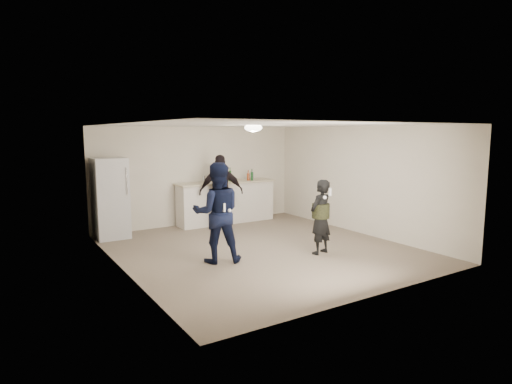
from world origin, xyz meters
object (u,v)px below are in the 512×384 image
counter (226,203)px  woman (321,217)px  fridge (110,198)px  spectator (221,192)px  man (217,213)px  shaker (204,179)px

counter → woman: size_ratio=1.78×
fridge → spectator: spectator is taller
counter → spectator: (-0.45, -0.58, 0.39)m
woman → counter: bearing=-101.8°
counter → spectator: 0.83m
counter → man: (-1.77, -2.96, 0.39)m
man → fridge: bearing=-46.0°
fridge → spectator: (2.52, -0.51, 0.01)m
counter → woman: woman is taller
man → woman: (1.94, -0.60, -0.18)m
fridge → shaker: size_ratio=10.59×
counter → shaker: shaker is taller
shaker → man: bearing=-111.4°
shaker → spectator: 0.76m
counter → fridge: 2.99m
fridge → man: man is taller
shaker → counter: bearing=-12.3°
shaker → woman: bearing=-78.8°
spectator → counter: bearing=-103.5°
shaker → woman: size_ratio=0.12×
fridge → man: bearing=-67.6°
shaker → woman: 3.78m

